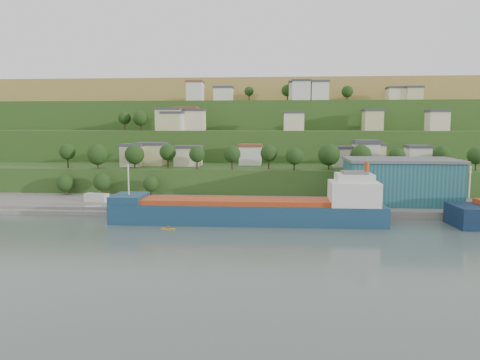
# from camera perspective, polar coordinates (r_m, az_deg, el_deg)

# --- Properties ---
(ground) EXTENTS (500.00, 500.00, 0.00)m
(ground) POSITION_cam_1_polar(r_m,az_deg,el_deg) (109.75, 1.65, -6.08)
(ground) COLOR #42504A
(ground) RESTS_ON ground
(quay) EXTENTS (220.00, 26.00, 4.00)m
(quay) POSITION_cam_1_polar(r_m,az_deg,el_deg) (137.80, 10.62, -3.55)
(quay) COLOR slate
(quay) RESTS_ON ground
(pebble_beach) EXTENTS (40.00, 18.00, 2.40)m
(pebble_beach) POSITION_cam_1_polar(r_m,az_deg,el_deg) (144.46, -20.24, -3.38)
(pebble_beach) COLOR slate
(pebble_beach) RESTS_ON ground
(hillside) EXTENTS (360.00, 211.32, 96.00)m
(hillside) POSITION_cam_1_polar(r_m,az_deg,el_deg) (276.69, 3.50, 1.71)
(hillside) COLOR #284719
(hillside) RESTS_ON ground
(cargo_ship_near) EXTENTS (67.93, 11.38, 17.44)m
(cargo_ship_near) POSITION_cam_1_polar(r_m,az_deg,el_deg) (116.77, 1.93, -3.91)
(cargo_ship_near) COLOR navy
(cargo_ship_near) RESTS_ON ground
(warehouse) EXTENTS (31.00, 19.01, 12.80)m
(warehouse) POSITION_cam_1_polar(r_m,az_deg,el_deg) (141.43, 18.96, -0.08)
(warehouse) COLOR #1D4F59
(warehouse) RESTS_ON quay
(caravan) EXTENTS (7.18, 4.07, 3.16)m
(caravan) POSITION_cam_1_polar(r_m,az_deg,el_deg) (143.34, -17.08, -2.21)
(caravan) COLOR silver
(caravan) RESTS_ON pebble_beach
(dinghy) EXTENTS (4.54, 2.82, 0.85)m
(dinghy) POSITION_cam_1_polar(r_m,az_deg,el_deg) (135.66, -17.46, -3.21)
(dinghy) COLOR silver
(dinghy) RESTS_ON pebble_beach
(kayak_orange) EXTENTS (3.11, 0.95, 0.77)m
(kayak_orange) POSITION_cam_1_polar(r_m,az_deg,el_deg) (114.54, -4.46, -5.44)
(kayak_orange) COLOR orange
(kayak_orange) RESTS_ON ground
(kayak_yellow) EXTENTS (3.41, 1.23, 0.84)m
(kayak_yellow) POSITION_cam_1_polar(r_m,az_deg,el_deg) (111.46, -8.75, -5.83)
(kayak_yellow) COLOR orange
(kayak_yellow) RESTS_ON ground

